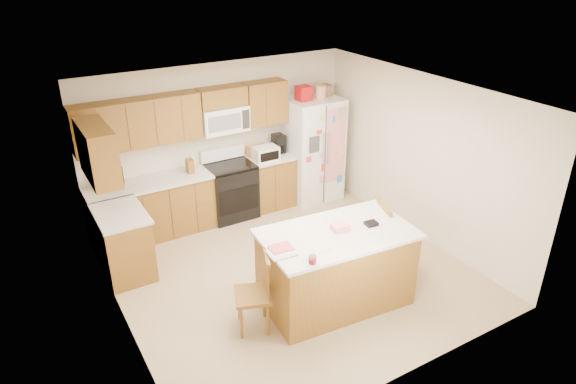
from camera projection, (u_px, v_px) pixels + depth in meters
ground at (290, 271)px, 7.16m from camera, size 4.50×4.50×0.00m
room_shell at (291, 177)px, 6.54m from camera, size 4.60×4.60×2.52m
cabinetry at (173, 181)px, 7.70m from camera, size 3.36×1.56×2.15m
stove at (230, 189)px, 8.46m from camera, size 0.76×0.65×1.13m
refrigerator at (313, 148)px, 8.93m from camera, size 0.90×0.79×2.04m
island at (336, 267)px, 6.35m from camera, size 1.93×1.22×1.10m
windsor_chair_left at (255, 294)px, 5.93m from camera, size 0.53×0.55×0.99m
windsor_chair_back at (307, 248)px, 6.94m from camera, size 0.39×0.37×0.87m
windsor_chair_right at (392, 241)px, 6.92m from camera, size 0.57×0.58×1.08m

